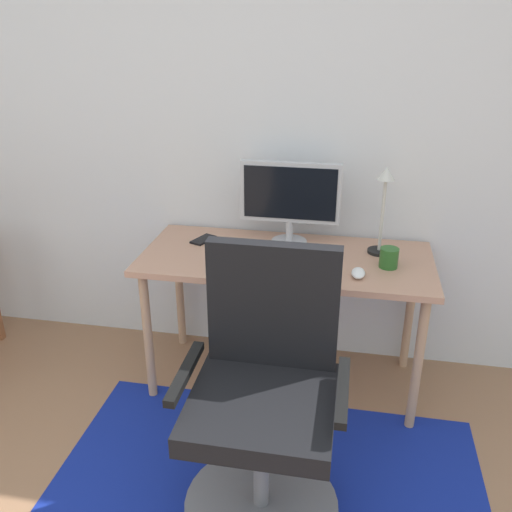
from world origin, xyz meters
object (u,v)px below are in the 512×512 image
at_px(keyboard, 281,271).
at_px(computer_mouse, 358,273).
at_px(coffee_cup, 389,258).
at_px(desk_lamp, 384,201).
at_px(office_chair, 264,415).
at_px(desk, 286,270).
at_px(cell_phone, 203,240).
at_px(monitor, 290,196).

xyz_separation_m(keyboard, computer_mouse, (0.34, 0.03, 0.01)).
relative_size(coffee_cup, desk_lamp, 0.22).
distance_m(computer_mouse, desk_lamp, 0.39).
bearing_deg(office_chair, desk, 92.61).
bearing_deg(cell_phone, desk, 8.07).
distance_m(cell_phone, desk_lamp, 0.92).
bearing_deg(desk_lamp, office_chair, -113.74).
distance_m(desk, keyboard, 0.21).
height_order(desk_lamp, office_chair, desk_lamp).
xyz_separation_m(computer_mouse, coffee_cup, (0.13, 0.13, 0.03)).
distance_m(computer_mouse, cell_phone, 0.84).
xyz_separation_m(coffee_cup, office_chair, (-0.44, -0.76, -0.34)).
distance_m(monitor, coffee_cup, 0.56).
height_order(desk, desk_lamp, desk_lamp).
bearing_deg(cell_phone, office_chair, -39.54).
xyz_separation_m(coffee_cup, cell_phone, (-0.92, 0.16, -0.04)).
bearing_deg(coffee_cup, desk_lamp, 103.49).
height_order(desk, office_chair, office_chair).
relative_size(desk_lamp, office_chair, 0.41).
distance_m(desk, desk_lamp, 0.57).
xyz_separation_m(keyboard, coffee_cup, (0.47, 0.15, 0.04)).
height_order(desk, computer_mouse, computer_mouse).
relative_size(monitor, desk_lamp, 1.16).
bearing_deg(desk_lamp, monitor, 174.45).
xyz_separation_m(computer_mouse, desk_lamp, (0.10, 0.29, 0.25)).
bearing_deg(desk, coffee_cup, -4.69).
xyz_separation_m(coffee_cup, desk_lamp, (-0.04, 0.16, 0.22)).
bearing_deg(monitor, desk, -87.44).
relative_size(desk, computer_mouse, 13.39).
distance_m(coffee_cup, desk_lamp, 0.28).
distance_m(desk, monitor, 0.36).
relative_size(keyboard, computer_mouse, 4.13).
relative_size(cell_phone, office_chair, 0.13).
height_order(monitor, coffee_cup, monitor).
bearing_deg(keyboard, monitor, 91.91).
height_order(keyboard, computer_mouse, computer_mouse).
height_order(coffee_cup, desk_lamp, desk_lamp).
bearing_deg(office_chair, coffee_cup, 59.80).
height_order(monitor, desk_lamp, desk_lamp).
bearing_deg(monitor, computer_mouse, -43.37).
height_order(computer_mouse, office_chair, office_chair).
relative_size(computer_mouse, cell_phone, 0.74).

